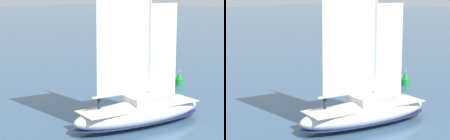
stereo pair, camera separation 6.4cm
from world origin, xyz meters
The scene contains 3 objects.
ground_plane centered at (0.00, 0.00, 0.00)m, with size 400.00×400.00×0.00m, color #385675.
sailboat_main centered at (0.02, -0.01, 1.25)m, with size 12.21×6.19×16.14m.
channel_buoy centered at (14.23, 6.04, 0.68)m, with size 0.94×0.94×1.73m.
Camera 1 is at (-25.80, -21.39, 10.76)m, focal length 70.00 mm.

